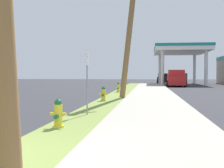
{
  "coord_description": "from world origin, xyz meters",
  "views": [
    {
      "loc": [
        2.79,
        -4.44,
        1.51
      ],
      "look_at": [
        0.47,
        14.54,
        0.87
      ],
      "focal_mm": 48.61,
      "sensor_mm": 36.0,
      "label": 1
    }
  ],
  "objects_px": {
    "fire_hydrant_nearest": "(58,115)",
    "fire_hydrant_fourth": "(125,85)",
    "fire_hydrant_third": "(118,88)",
    "fire_hydrant_second": "(103,94)",
    "utility_pole_midground": "(132,10)",
    "street_sign_post": "(87,70)",
    "truck_red_at_forecourt": "(176,79)",
    "car_black_by_near_pump": "(163,79)"
  },
  "relations": [
    {
      "from": "fire_hydrant_nearest",
      "to": "fire_hydrant_fourth",
      "type": "height_order",
      "value": "same"
    },
    {
      "from": "fire_hydrant_nearest",
      "to": "fire_hydrant_third",
      "type": "height_order",
      "value": "same"
    },
    {
      "from": "fire_hydrant_third",
      "to": "fire_hydrant_fourth",
      "type": "relative_size",
      "value": 1.0
    },
    {
      "from": "fire_hydrant_second",
      "to": "fire_hydrant_fourth",
      "type": "relative_size",
      "value": 1.0
    },
    {
      "from": "utility_pole_midground",
      "to": "street_sign_post",
      "type": "bearing_deg",
      "value": -97.79
    },
    {
      "from": "fire_hydrant_third",
      "to": "truck_red_at_forecourt",
      "type": "distance_m",
      "value": 15.18
    },
    {
      "from": "fire_hydrant_third",
      "to": "car_black_by_near_pump",
      "type": "height_order",
      "value": "car_black_by_near_pump"
    },
    {
      "from": "utility_pole_midground",
      "to": "car_black_by_near_pump",
      "type": "bearing_deg",
      "value": 84.22
    },
    {
      "from": "fire_hydrant_third",
      "to": "utility_pole_midground",
      "type": "xyz_separation_m",
      "value": [
        1.28,
        -4.88,
        4.84
      ]
    },
    {
      "from": "fire_hydrant_fourth",
      "to": "fire_hydrant_nearest",
      "type": "bearing_deg",
      "value": -89.94
    },
    {
      "from": "fire_hydrant_nearest",
      "to": "fire_hydrant_second",
      "type": "distance_m",
      "value": 7.84
    },
    {
      "from": "utility_pole_midground",
      "to": "truck_red_at_forecourt",
      "type": "xyz_separation_m",
      "value": [
        4.23,
        19.02,
        -4.37
      ]
    },
    {
      "from": "car_black_by_near_pump",
      "to": "fire_hydrant_third",
      "type": "bearing_deg",
      "value": -99.31
    },
    {
      "from": "fire_hydrant_nearest",
      "to": "fire_hydrant_third",
      "type": "distance_m",
      "value": 15.26
    },
    {
      "from": "fire_hydrant_third",
      "to": "truck_red_at_forecourt",
      "type": "xyz_separation_m",
      "value": [
        5.51,
        14.14,
        0.47
      ]
    },
    {
      "from": "fire_hydrant_second",
      "to": "truck_red_at_forecourt",
      "type": "xyz_separation_m",
      "value": [
        5.54,
        21.57,
        0.47
      ]
    },
    {
      "from": "utility_pole_midground",
      "to": "fire_hydrant_fourth",
      "type": "bearing_deg",
      "value": 96.47
    },
    {
      "from": "fire_hydrant_third",
      "to": "fire_hydrant_nearest",
      "type": "bearing_deg",
      "value": -90.1
    },
    {
      "from": "car_black_by_near_pump",
      "to": "truck_red_at_forecourt",
      "type": "relative_size",
      "value": 0.84
    },
    {
      "from": "street_sign_post",
      "to": "car_black_by_near_pump",
      "type": "relative_size",
      "value": 0.46
    },
    {
      "from": "fire_hydrant_fourth",
      "to": "fire_hydrant_third",
      "type": "bearing_deg",
      "value": -89.57
    },
    {
      "from": "fire_hydrant_nearest",
      "to": "truck_red_at_forecourt",
      "type": "bearing_deg",
      "value": 79.33
    },
    {
      "from": "car_black_by_near_pump",
      "to": "fire_hydrant_second",
      "type": "bearing_deg",
      "value": -97.44
    },
    {
      "from": "fire_hydrant_second",
      "to": "fire_hydrant_fourth",
      "type": "distance_m",
      "value": 14.3
    },
    {
      "from": "street_sign_post",
      "to": "fire_hydrant_fourth",
      "type": "bearing_deg",
      "value": 90.77
    },
    {
      "from": "fire_hydrant_third",
      "to": "car_black_by_near_pump",
      "type": "relative_size",
      "value": 0.16
    },
    {
      "from": "fire_hydrant_fourth",
      "to": "street_sign_post",
      "type": "height_order",
      "value": "street_sign_post"
    },
    {
      "from": "fire_hydrant_fourth",
      "to": "truck_red_at_forecourt",
      "type": "xyz_separation_m",
      "value": [
        5.56,
        7.26,
        0.47
      ]
    },
    {
      "from": "fire_hydrant_second",
      "to": "street_sign_post",
      "type": "distance_m",
      "value": 5.41
    },
    {
      "from": "fire_hydrant_fourth",
      "to": "street_sign_post",
      "type": "xyz_separation_m",
      "value": [
        0.26,
        -19.57,
        1.19
      ]
    },
    {
      "from": "fire_hydrant_fourth",
      "to": "street_sign_post",
      "type": "bearing_deg",
      "value": -89.23
    },
    {
      "from": "fire_hydrant_third",
      "to": "utility_pole_midground",
      "type": "distance_m",
      "value": 6.99
    },
    {
      "from": "fire_hydrant_second",
      "to": "utility_pole_midground",
      "type": "distance_m",
      "value": 5.62
    },
    {
      "from": "fire_hydrant_nearest",
      "to": "truck_red_at_forecourt",
      "type": "distance_m",
      "value": 29.92
    },
    {
      "from": "utility_pole_midground",
      "to": "fire_hydrant_second",
      "type": "bearing_deg",
      "value": -117.17
    },
    {
      "from": "fire_hydrant_nearest",
      "to": "utility_pole_midground",
      "type": "distance_m",
      "value": 11.53
    },
    {
      "from": "fire_hydrant_second",
      "to": "car_black_by_near_pump",
      "type": "height_order",
      "value": "car_black_by_near_pump"
    },
    {
      "from": "fire_hydrant_second",
      "to": "fire_hydrant_fourth",
      "type": "height_order",
      "value": "same"
    },
    {
      "from": "car_black_by_near_pump",
      "to": "street_sign_post",
      "type": "bearing_deg",
      "value": -96.16
    },
    {
      "from": "fire_hydrant_second",
      "to": "street_sign_post",
      "type": "xyz_separation_m",
      "value": [
        0.24,
        -5.27,
        1.19
      ]
    },
    {
      "from": "truck_red_at_forecourt",
      "to": "fire_hydrant_third",
      "type": "bearing_deg",
      "value": -111.3
    },
    {
      "from": "fire_hydrant_nearest",
      "to": "street_sign_post",
      "type": "distance_m",
      "value": 2.84
    }
  ]
}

